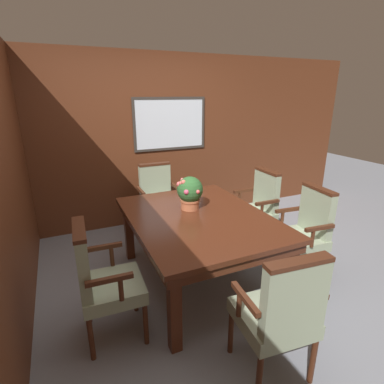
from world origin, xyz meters
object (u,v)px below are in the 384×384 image
Objects in this scene: chair_right_far at (257,205)px; potted_plant at (190,192)px; chair_left_near at (102,278)px; chair_head_far at (158,197)px; chair_right_near at (305,229)px; dining_table at (198,224)px; chair_head_near at (280,311)px.

chair_right_far is 1.12m from potted_plant.
chair_right_far is 2.19m from chair_left_near.
chair_head_far is 1.00× the size of chair_right_near.
potted_plant reaches higher than dining_table.
dining_table is 1.72× the size of chair_right_near.
dining_table is at bearing -89.09° from chair_head_far.
potted_plant reaches higher than chair_right_near.
chair_right_far and chair_left_near have the same top height.
potted_plant is at bearing -84.23° from chair_head_near.
chair_head_far is 2.87× the size of potted_plant.
dining_table is at bearing -103.69° from chair_right_near.
chair_right_near is 1.37m from chair_head_near.
chair_right_near is 0.78m from chair_right_far.
potted_plant is (0.02, -1.04, 0.39)m from chair_head_far.
chair_head_far reaches higher than dining_table.
chair_left_near is 1.00× the size of chair_head_near.
potted_plant is at bearing 90.52° from dining_table.
chair_head_far and chair_right_far have the same top height.
chair_right_near is at bearing -134.77° from chair_head_near.
chair_head_far and chair_right_near have the same top height.
potted_plant reaches higher than chair_head_far.
chair_right_near is 2.07m from chair_left_near.
chair_left_near is at bearing -121.17° from chair_head_far.
chair_head_far is 2.49m from chair_head_near.
dining_table is 1.72× the size of chair_right_far.
chair_head_far is 1.11m from potted_plant.
chair_head_near is (1.01, -0.86, 0.00)m from chair_left_near.
potted_plant is (-1.03, -0.21, 0.39)m from chair_right_far.
chair_right_far and chair_head_near have the same top height.
chair_head_near reaches higher than dining_table.
chair_right_near is at bearing -56.14° from chair_head_far.
potted_plant is (-0.01, 1.45, 0.39)m from chair_head_near.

